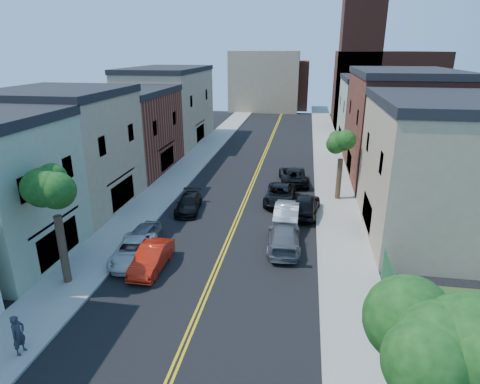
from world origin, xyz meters
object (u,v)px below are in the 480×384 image
at_px(silver_car_right, 287,212).
at_px(grey_car_right, 284,238).
at_px(white_pickup, 133,251).
at_px(grey_car_left, 142,237).
at_px(pedestrian_left, 18,335).
at_px(red_sedan, 152,258).
at_px(black_car_left, 189,203).
at_px(dark_car_right_far, 293,175).
at_px(black_suv_lane, 280,194).
at_px(black_car_right, 306,205).

bearing_deg(silver_car_right, grey_car_right, 90.61).
relative_size(white_pickup, grey_car_right, 0.90).
distance_m(grey_car_left, pedestrian_left, 10.60).
bearing_deg(red_sedan, grey_car_right, 27.18).
relative_size(grey_car_right, pedestrian_left, 2.86).
xyz_separation_m(white_pickup, black_car_left, (1.13, 8.39, -0.01)).
bearing_deg(white_pickup, pedestrian_left, -106.44).
bearing_deg(pedestrian_left, red_sedan, -16.12).
xyz_separation_m(black_car_left, dark_car_right_far, (8.10, 8.62, 0.14)).
height_order(red_sedan, black_suv_lane, black_suv_lane).
bearing_deg(red_sedan, black_suv_lane, 61.02).
distance_m(black_car_left, black_suv_lane, 7.79).
bearing_deg(pedestrian_left, grey_car_left, -2.22).
relative_size(red_sedan, pedestrian_left, 2.34).
height_order(grey_car_left, silver_car_right, silver_car_right).
distance_m(red_sedan, black_suv_lane, 13.98).
xyz_separation_m(black_car_right, dark_car_right_far, (-1.24, 7.98, -0.07)).
xyz_separation_m(white_pickup, grey_car_right, (9.11, 3.08, 0.11)).
bearing_deg(grey_car_left, dark_car_right_far, 59.43).
height_order(dark_car_right_far, black_suv_lane, dark_car_right_far).
distance_m(black_car_left, pedestrian_left, 17.18).
xyz_separation_m(black_car_right, pedestrian_left, (-11.87, -17.64, 0.22)).
xyz_separation_m(black_car_left, black_suv_lane, (7.18, 3.02, 0.10)).
bearing_deg(silver_car_right, red_sedan, 47.40).
relative_size(dark_car_right_far, black_suv_lane, 1.05).
distance_m(black_car_right, dark_car_right_far, 8.07).
xyz_separation_m(black_car_left, grey_car_right, (7.98, -5.31, 0.12)).
bearing_deg(pedestrian_left, black_suv_lane, -21.57).
bearing_deg(grey_car_right, pedestrian_left, 44.60).
distance_m(grey_car_right, black_suv_lane, 8.37).
xyz_separation_m(red_sedan, black_car_left, (-0.38, 9.20, -0.07)).
height_order(grey_car_left, black_car_right, black_car_right).
bearing_deg(pedestrian_left, grey_car_right, -37.67).
xyz_separation_m(grey_car_left, pedestrian_left, (-1.20, -10.52, 0.39)).
bearing_deg(red_sedan, pedestrian_left, -110.29).
height_order(red_sedan, white_pickup, red_sedan).
bearing_deg(dark_car_right_far, red_sedan, 59.29).
relative_size(white_pickup, silver_car_right, 0.93).
distance_m(grey_car_right, dark_car_right_far, 13.94).
bearing_deg(red_sedan, silver_car_right, 46.90).
relative_size(red_sedan, grey_car_left, 1.08).
relative_size(black_car_right, black_suv_lane, 0.94).
relative_size(white_pickup, black_car_left, 1.07).
relative_size(grey_car_left, dark_car_right_far, 0.71).
relative_size(grey_car_left, black_suv_lane, 0.75).
relative_size(silver_car_right, dark_car_right_far, 0.90).
xyz_separation_m(grey_car_left, dark_car_right_far, (9.43, 15.09, 0.10)).
height_order(red_sedan, dark_car_right_far, dark_car_right_far).
height_order(grey_car_right, black_suv_lane, grey_car_right).
height_order(black_car_left, dark_car_right_far, dark_car_right_far).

